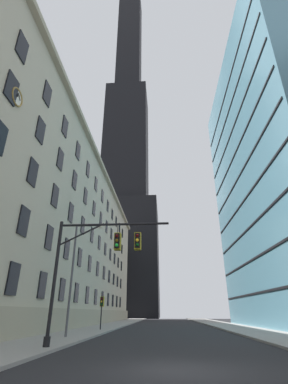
# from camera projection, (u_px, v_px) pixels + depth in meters

# --- Properties ---
(ground_plane) EXTENTS (102.00, 160.00, 0.10)m
(ground_plane) POSITION_uv_depth(u_px,v_px,m) (178.00, 372.00, 9.48)
(ground_plane) COLOR black
(station_building) EXTENTS (13.49, 75.76, 26.11)m
(station_building) POSITION_uv_depth(u_px,v_px,m) (59.00, 238.00, 44.97)
(station_building) COLOR #B2A88E
(station_building) RESTS_ON ground
(dark_skyscraper) EXTENTS (26.74, 26.74, 202.95)m
(dark_skyscraper) POSITION_uv_depth(u_px,v_px,m) (126.00, 171.00, 119.61)
(dark_skyscraper) COLOR black
(dark_skyscraper) RESTS_ON ground
(traffic_signal_mast) EXTENTS (6.92, 0.63, 6.95)m
(traffic_signal_mast) POSITION_uv_depth(u_px,v_px,m) (101.00, 254.00, 16.35)
(traffic_signal_mast) COLOR black
(traffic_signal_mast) RESTS_ON sidewalk_left
(traffic_light_far_left) EXTENTS (0.40, 0.63, 3.29)m
(traffic_light_far_left) POSITION_uv_depth(u_px,v_px,m) (102.00, 303.00, 30.16)
(traffic_light_far_left) COLOR black
(traffic_light_far_left) RESTS_ON sidewalk_left
(street_lamppost) EXTENTS (2.44, 0.32, 8.74)m
(street_lamppost) POSITION_uv_depth(u_px,v_px,m) (76.00, 267.00, 22.44)
(street_lamppost) COLOR #47474C
(street_lamppost) RESTS_ON sidewalk_left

